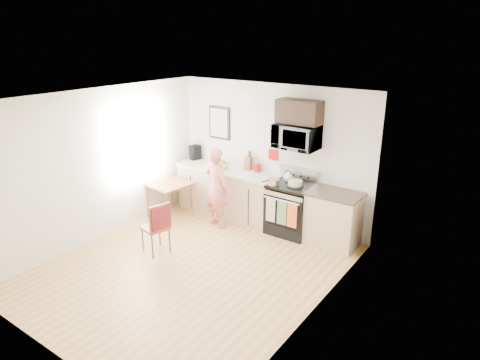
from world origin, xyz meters
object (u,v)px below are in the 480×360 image
Objects in this scene: dining_table at (169,187)px; cake at (295,183)px; microwave at (297,137)px; chair at (159,222)px; person at (217,187)px; range at (291,210)px.

dining_table is 2.51× the size of cake.
microwave is 2.72m from chair.
person is at bearing 101.52° from chair.
range is 0.77× the size of person.
cake is (0.08, -0.14, -0.79)m from microwave.
person is at bearing -153.49° from microwave.
chair reaches higher than dining_table.
range is 1.57× the size of dining_table.
microwave is at bearing 90.06° from range.
dining_table is 1.54m from chair.
cake is at bearing -60.08° from microwave.
range is 1.33m from microwave.
person is 5.15× the size of cake.
microwave is at bearing 20.16° from dining_table.
dining_table is (-1.02, -0.21, -0.14)m from person.
dining_table is at bearing -163.64° from cake.
chair is (-1.33, -1.94, 0.14)m from range.
person reaches higher than dining_table.
chair is at bearing -126.58° from cake.
microwave is at bearing 71.24° from chair.
person is at bearing -160.12° from cake.
dining_table is at bearing 142.29° from chair.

